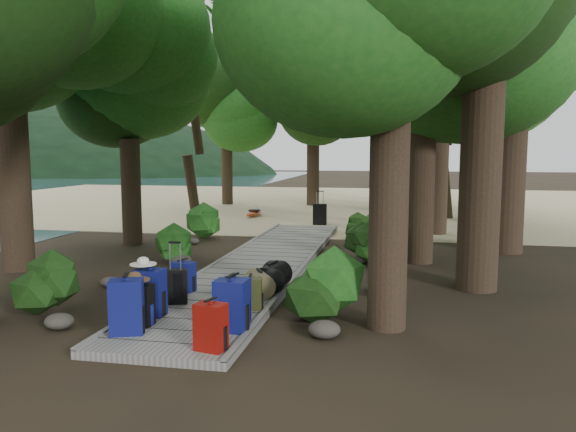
% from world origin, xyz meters
% --- Properties ---
extents(ground, '(120.00, 120.00, 0.00)m').
position_xyz_m(ground, '(0.00, 0.00, 0.00)').
color(ground, '#2E2317').
rests_on(ground, ground).
extents(sand_beach, '(40.00, 22.00, 0.02)m').
position_xyz_m(sand_beach, '(0.00, 16.00, 0.01)').
color(sand_beach, '#CFBC8C').
rests_on(sand_beach, ground).
extents(distant_hill, '(32.00, 16.00, 12.00)m').
position_xyz_m(distant_hill, '(-40.00, 48.00, 0.00)').
color(distant_hill, black).
rests_on(distant_hill, ground).
extents(boardwalk, '(2.00, 12.00, 0.12)m').
position_xyz_m(boardwalk, '(0.00, 1.00, 0.06)').
color(boardwalk, gray).
rests_on(boardwalk, ground).
extents(backpack_left_a, '(0.51, 0.43, 0.82)m').
position_xyz_m(backpack_left_a, '(-0.62, -4.27, 0.53)').
color(backpack_left_a, navy).
rests_on(backpack_left_a, boardwalk).
extents(backpack_left_b, '(0.36, 0.26, 0.65)m').
position_xyz_m(backpack_left_b, '(-0.61, -3.90, 0.45)').
color(backpack_left_b, black).
rests_on(backpack_left_b, boardwalk).
extents(backpack_left_c, '(0.44, 0.32, 0.78)m').
position_xyz_m(backpack_left_c, '(-0.67, -3.43, 0.51)').
color(backpack_left_c, navy).
rests_on(backpack_left_c, boardwalk).
extents(backpack_left_d, '(0.43, 0.35, 0.57)m').
position_xyz_m(backpack_left_d, '(-0.73, -1.96, 0.41)').
color(backpack_left_d, navy).
rests_on(backpack_left_d, boardwalk).
extents(backpack_right_a, '(0.41, 0.34, 0.65)m').
position_xyz_m(backpack_right_a, '(0.69, -4.65, 0.45)').
color(backpack_right_a, '#8B0205').
rests_on(backpack_right_a, boardwalk).
extents(backpack_right_b, '(0.45, 0.32, 0.78)m').
position_xyz_m(backpack_right_b, '(0.72, -3.89, 0.51)').
color(backpack_right_b, navy).
rests_on(backpack_right_b, boardwalk).
extents(backpack_right_c, '(0.43, 0.32, 0.69)m').
position_xyz_m(backpack_right_c, '(0.64, -3.43, 0.46)').
color(backpack_right_c, navy).
rests_on(backpack_right_c, boardwalk).
extents(backpack_right_d, '(0.39, 0.31, 0.54)m').
position_xyz_m(backpack_right_d, '(0.70, -2.81, 0.39)').
color(backpack_right_d, '#40421C').
rests_on(backpack_right_d, boardwalk).
extents(duffel_right_khaki, '(0.65, 0.74, 0.41)m').
position_xyz_m(duffel_right_khaki, '(0.64, -1.99, 0.33)').
color(duffel_right_khaki, brown).
rests_on(duffel_right_khaki, boardwalk).
extents(duffel_right_black, '(0.60, 0.80, 0.45)m').
position_xyz_m(duffel_right_black, '(0.77, -1.52, 0.35)').
color(duffel_right_black, black).
rests_on(duffel_right_black, boardwalk).
extents(suitcase_on_boardwalk, '(0.40, 0.30, 0.55)m').
position_xyz_m(suitcase_on_boardwalk, '(-0.55, -2.74, 0.40)').
color(suitcase_on_boardwalk, black).
rests_on(suitcase_on_boardwalk, boardwalk).
extents(lone_suitcase_on_sand, '(0.46, 0.27, 0.71)m').
position_xyz_m(lone_suitcase_on_sand, '(0.27, 7.98, 0.38)').
color(lone_suitcase_on_sand, black).
rests_on(lone_suitcase_on_sand, sand_beach).
extents(hat_brown, '(0.42, 0.42, 0.13)m').
position_xyz_m(hat_brown, '(-0.65, -3.95, 0.84)').
color(hat_brown, '#51351E').
rests_on(hat_brown, backpack_left_b).
extents(hat_white, '(0.39, 0.39, 0.13)m').
position_xyz_m(hat_white, '(-0.74, -3.48, 0.96)').
color(hat_white, silver).
rests_on(hat_white, backpack_left_c).
extents(kayak, '(0.89, 3.36, 0.33)m').
position_xyz_m(kayak, '(-2.55, 9.89, 0.19)').
color(kayak, '#9E330D').
rests_on(kayak, sand_beach).
extents(sun_lounger, '(0.85, 1.88, 0.58)m').
position_xyz_m(sun_lounger, '(3.50, 9.66, 0.31)').
color(sun_lounger, silver).
rests_on(sun_lounger, sand_beach).
extents(tree_right_a, '(4.79, 4.79, 7.99)m').
position_xyz_m(tree_right_a, '(2.79, -2.96, 3.99)').
color(tree_right_a, black).
rests_on(tree_right_a, ground).
extents(tree_right_c, '(5.06, 5.06, 8.75)m').
position_xyz_m(tree_right_c, '(3.41, 2.04, 4.37)').
color(tree_right_c, black).
rests_on(tree_right_c, ground).
extents(tree_right_d, '(6.65, 6.65, 12.19)m').
position_xyz_m(tree_right_d, '(5.58, 3.79, 6.09)').
color(tree_right_d, black).
rests_on(tree_right_d, ground).
extents(tree_right_e, '(5.02, 5.02, 9.03)m').
position_xyz_m(tree_right_e, '(4.07, 6.64, 4.52)').
color(tree_right_e, black).
rests_on(tree_right_e, ground).
extents(tree_right_f, '(5.57, 5.57, 9.94)m').
position_xyz_m(tree_right_f, '(6.23, 9.24, 4.97)').
color(tree_right_f, black).
rests_on(tree_right_f, ground).
extents(tree_left_b, '(5.35, 5.35, 9.64)m').
position_xyz_m(tree_left_b, '(-5.11, -0.46, 4.82)').
color(tree_left_b, black).
rests_on(tree_left_b, ground).
extents(tree_left_c, '(4.34, 4.34, 7.56)m').
position_xyz_m(tree_left_c, '(-4.23, 3.10, 3.78)').
color(tree_left_c, black).
rests_on(tree_left_c, ground).
extents(tree_back_a, '(4.78, 4.78, 8.27)m').
position_xyz_m(tree_back_a, '(-1.01, 14.85, 4.14)').
color(tree_back_a, black).
rests_on(tree_back_a, ground).
extents(tree_back_b, '(5.96, 5.96, 10.65)m').
position_xyz_m(tree_back_b, '(2.06, 15.74, 5.33)').
color(tree_back_b, black).
rests_on(tree_back_b, ground).
extents(tree_back_c, '(5.07, 5.07, 9.13)m').
position_xyz_m(tree_back_c, '(4.65, 15.65, 4.56)').
color(tree_back_c, black).
rests_on(tree_back_c, ground).
extents(tree_back_d, '(4.40, 4.40, 7.34)m').
position_xyz_m(tree_back_d, '(-5.08, 14.55, 3.67)').
color(tree_back_d, black).
rests_on(tree_back_d, ground).
extents(palm_right_a, '(4.64, 4.64, 7.91)m').
position_xyz_m(palm_right_a, '(3.46, 5.51, 3.95)').
color(palm_right_a, '#113E13').
rests_on(palm_right_a, ground).
extents(palm_right_b, '(4.24, 4.24, 8.20)m').
position_xyz_m(palm_right_b, '(4.78, 11.08, 4.10)').
color(palm_right_b, '#113E13').
rests_on(palm_right_b, ground).
extents(palm_right_c, '(4.52, 4.52, 7.19)m').
position_xyz_m(palm_right_c, '(2.60, 13.00, 3.60)').
color(palm_right_c, '#113E13').
rests_on(palm_right_c, ground).
extents(palm_left_a, '(4.58, 4.58, 7.29)m').
position_xyz_m(palm_left_a, '(-4.04, 6.87, 3.64)').
color(palm_left_a, '#113E13').
rests_on(palm_left_a, ground).
extents(rock_left_a, '(0.42, 0.38, 0.23)m').
position_xyz_m(rock_left_a, '(-1.84, -3.96, 0.12)').
color(rock_left_a, '#4C473F').
rests_on(rock_left_a, ground).
extents(rock_left_b, '(0.36, 0.33, 0.20)m').
position_xyz_m(rock_left_b, '(-2.38, -1.53, 0.10)').
color(rock_left_b, '#4C473F').
rests_on(rock_left_b, ground).
extents(rock_left_c, '(0.48, 0.43, 0.26)m').
position_xyz_m(rock_left_c, '(-1.81, 0.59, 0.13)').
color(rock_left_c, '#4C473F').
rests_on(rock_left_c, ground).
extents(rock_left_d, '(0.31, 0.28, 0.17)m').
position_xyz_m(rock_left_d, '(-2.58, 3.43, 0.09)').
color(rock_left_d, '#4C473F').
rests_on(rock_left_d, ground).
extents(rock_right_a, '(0.45, 0.40, 0.25)m').
position_xyz_m(rock_right_a, '(1.96, -3.60, 0.12)').
color(rock_right_a, '#4C473F').
rests_on(rock_right_a, ground).
extents(rock_right_b, '(0.45, 0.41, 0.25)m').
position_xyz_m(rock_right_b, '(2.58, -1.15, 0.12)').
color(rock_right_b, '#4C473F').
rests_on(rock_right_b, ground).
extents(rock_right_c, '(0.31, 0.28, 0.17)m').
position_xyz_m(rock_right_c, '(2.10, 1.62, 0.09)').
color(rock_right_c, '#4C473F').
rests_on(rock_right_c, ground).
extents(rock_right_d, '(0.52, 0.47, 0.29)m').
position_xyz_m(rock_right_d, '(3.09, 4.39, 0.14)').
color(rock_right_d, '#4C473F').
rests_on(rock_right_d, ground).
extents(shrub_left_a, '(1.09, 1.09, 0.98)m').
position_xyz_m(shrub_left_a, '(-2.40, -3.23, 0.49)').
color(shrub_left_a, '#195419').
rests_on(shrub_left_a, ground).
extents(shrub_left_b, '(0.91, 0.91, 0.82)m').
position_xyz_m(shrub_left_b, '(-2.19, 0.72, 0.41)').
color(shrub_left_b, '#195419').
rests_on(shrub_left_b, ground).
extents(shrub_left_c, '(1.15, 1.15, 1.04)m').
position_xyz_m(shrub_left_c, '(-2.82, 4.46, 0.52)').
color(shrub_left_c, '#195419').
rests_on(shrub_left_c, ground).
extents(shrub_right_a, '(1.07, 1.07, 0.97)m').
position_xyz_m(shrub_right_a, '(1.85, -2.76, 0.48)').
color(shrub_right_a, '#195419').
rests_on(shrub_right_a, ground).
extents(shrub_right_b, '(1.14, 1.14, 1.02)m').
position_xyz_m(shrub_right_b, '(2.27, 1.67, 0.51)').
color(shrub_right_b, '#195419').
rests_on(shrub_right_b, ground).
extents(shrub_right_c, '(0.88, 0.88, 0.79)m').
position_xyz_m(shrub_right_c, '(1.97, 5.27, 0.39)').
color(shrub_right_c, '#195419').
rests_on(shrub_right_c, ground).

